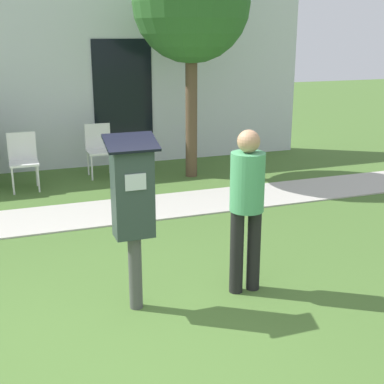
{
  "coord_description": "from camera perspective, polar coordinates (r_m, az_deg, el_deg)",
  "views": [
    {
      "loc": [
        -0.81,
        -3.82,
        2.42
      ],
      "look_at": [
        0.75,
        0.45,
        1.05
      ],
      "focal_mm": 50.0,
      "sensor_mm": 36.0,
      "label": 1
    }
  ],
  "objects": [
    {
      "name": "building_facade",
      "position": [
        9.97,
        -15.61,
        11.39
      ],
      "size": [
        10.0,
        0.26,
        3.2
      ],
      "color": "silver",
      "rests_on": "ground"
    },
    {
      "name": "sidewalk",
      "position": [
        7.46,
        -12.71,
        -2.54
      ],
      "size": [
        12.0,
        1.1,
        0.02
      ],
      "color": "#B7B2A8",
      "rests_on": "ground"
    },
    {
      "name": "parking_meter",
      "position": [
        4.63,
        -6.32,
        -0.99
      ],
      "size": [
        0.44,
        0.31,
        1.59
      ],
      "color": "#4C4C4C",
      "rests_on": "ground"
    },
    {
      "name": "person_standing",
      "position": [
        4.98,
        5.87,
        -0.77
      ],
      "size": [
        0.32,
        0.32,
        1.58
      ],
      "rotation": [
        0.0,
        0.0,
        -0.65
      ],
      "color": "black",
      "rests_on": "ground"
    },
    {
      "name": "outdoor_chair_left",
      "position": [
        8.87,
        -17.58,
        3.63
      ],
      "size": [
        0.44,
        0.44,
        0.9
      ],
      "rotation": [
        0.0,
        0.0,
        0.24
      ],
      "color": "white",
      "rests_on": "ground"
    },
    {
      "name": "ground_plane",
      "position": [
        4.6,
        -7.07,
        -15.15
      ],
      "size": [
        40.0,
        40.0,
        0.0
      ],
      "primitive_type": "plane",
      "color": "#476B2D"
    },
    {
      "name": "outdoor_chair_middle",
      "position": [
        9.4,
        -9.88,
        4.88
      ],
      "size": [
        0.44,
        0.44,
        0.9
      ],
      "rotation": [
        0.0,
        0.0,
        -0.07
      ],
      "color": "white",
      "rests_on": "ground"
    },
    {
      "name": "tree",
      "position": [
        9.05,
        -0.08,
        19.41
      ],
      "size": [
        1.9,
        1.9,
        3.82
      ],
      "color": "brown",
      "rests_on": "ground"
    }
  ]
}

